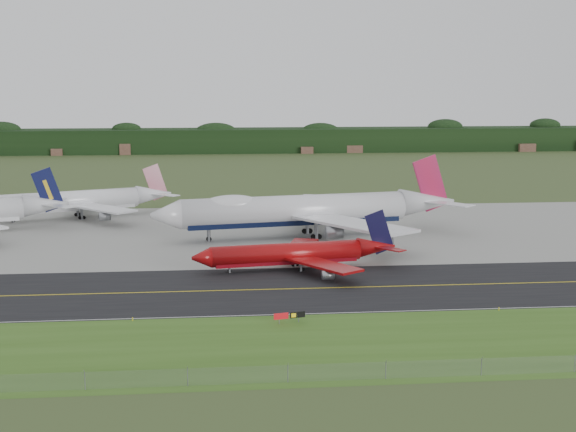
# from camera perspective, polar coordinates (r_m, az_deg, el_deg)

# --- Properties ---
(ground) EXTENTS (600.00, 600.00, 0.00)m
(ground) POSITION_cam_1_polar(r_m,az_deg,el_deg) (144.84, 0.52, -4.79)
(ground) COLOR #3F4D24
(ground) RESTS_ON ground
(grass_verge) EXTENTS (400.00, 30.00, 0.01)m
(grass_verge) POSITION_cam_1_polar(r_m,az_deg,el_deg) (111.51, 2.45, -9.22)
(grass_verge) COLOR #355A1A
(grass_verge) RESTS_ON ground
(taxiway) EXTENTS (400.00, 32.00, 0.02)m
(taxiway) POSITION_cam_1_polar(r_m,az_deg,el_deg) (140.98, 0.69, -5.19)
(taxiway) COLOR black
(taxiway) RESTS_ON ground
(apron) EXTENTS (400.00, 78.00, 0.01)m
(apron) POSITION_cam_1_polar(r_m,az_deg,el_deg) (194.45, -1.07, -1.09)
(apron) COLOR gray
(apron) RESTS_ON ground
(taxiway_centreline) EXTENTS (400.00, 0.40, 0.00)m
(taxiway_centreline) POSITION_cam_1_polar(r_m,az_deg,el_deg) (140.98, 0.69, -5.18)
(taxiway_centreline) COLOR gold
(taxiway_centreline) RESTS_ON taxiway
(taxiway_edge_line) EXTENTS (400.00, 0.25, 0.00)m
(taxiway_edge_line) POSITION_cam_1_polar(r_m,az_deg,el_deg) (126.15, 1.46, -6.96)
(taxiway_edge_line) COLOR silver
(taxiway_edge_line) RESTS_ON taxiway
(perimeter_fence) EXTENTS (320.00, 0.10, 320.00)m
(perimeter_fence) POSITION_cam_1_polar(r_m,az_deg,el_deg) (99.03, 3.51, -11.01)
(perimeter_fence) COLOR slate
(perimeter_fence) RESTS_ON ground
(horizon_treeline) EXTENTS (700.00, 25.00, 12.00)m
(horizon_treeline) POSITION_cam_1_polar(r_m,az_deg,el_deg) (414.69, -3.50, 5.31)
(horizon_treeline) COLOR black
(horizon_treeline) RESTS_ON ground
(jet_ba_747) EXTENTS (73.70, 60.36, 18.57)m
(jet_ba_747) POSITION_cam_1_polar(r_m,az_deg,el_deg) (186.57, 1.24, 0.43)
(jet_ba_747) COLOR silver
(jet_ba_747) RESTS_ON ground
(jet_red_737) EXTENTS (40.70, 32.86, 11.00)m
(jet_red_737) POSITION_cam_1_polar(r_m,az_deg,el_deg) (155.00, 0.68, -2.68)
(jet_red_737) COLOR maroon
(jet_red_737) RESTS_ON ground
(jet_star_tail) EXTENTS (49.95, 40.56, 13.56)m
(jet_star_tail) POSITION_cam_1_polar(r_m,az_deg,el_deg) (220.06, -14.67, 1.04)
(jet_star_tail) COLOR white
(jet_star_tail) RESTS_ON ground
(taxiway_sign) EXTENTS (4.83, 1.17, 1.63)m
(taxiway_sign) POSITION_cam_1_polar(r_m,az_deg,el_deg) (121.19, 0.10, -7.10)
(taxiway_sign) COLOR slate
(taxiway_sign) RESTS_ON ground
(edge_marker_left) EXTENTS (0.16, 0.16, 0.50)m
(edge_marker_left) POSITION_cam_1_polar(r_m,az_deg,el_deg) (124.84, -10.99, -7.21)
(edge_marker_left) COLOR yellow
(edge_marker_left) RESTS_ON ground
(edge_marker_center) EXTENTS (0.16, 0.16, 0.50)m
(edge_marker_center) POSITION_cam_1_polar(r_m,az_deg,el_deg) (124.98, 0.90, -7.01)
(edge_marker_center) COLOR yellow
(edge_marker_center) RESTS_ON ground
(edge_marker_right) EXTENTS (0.16, 0.16, 0.50)m
(edge_marker_right) POSITION_cam_1_polar(r_m,az_deg,el_deg) (132.22, 14.77, -6.40)
(edge_marker_right) COLOR yellow
(edge_marker_right) RESTS_ON ground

